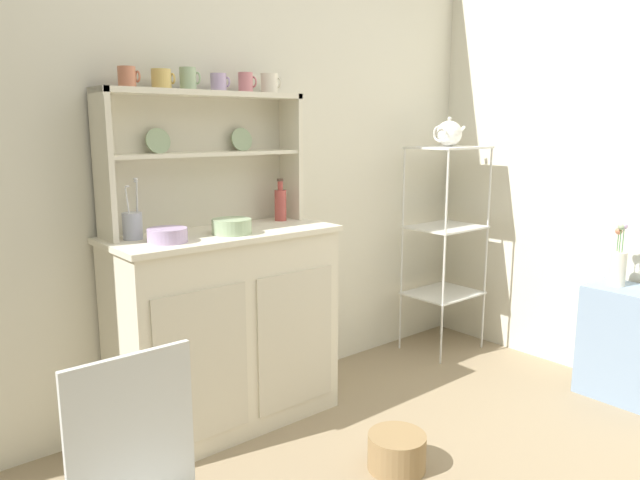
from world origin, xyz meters
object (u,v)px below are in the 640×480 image
object	(u,v)px
hutch_shelf_unit	(202,148)
bakers_rack	(445,223)
floor_basket	(397,452)
hutch_cabinet	(226,327)
cup_terracotta_0	(127,77)
flower_vase	(618,265)
porcelain_teapot	(449,133)
jam_bottle	(280,204)
side_shelf_blue	(635,346)
utensil_jar	(133,225)
bowl_mixing_large	(168,235)

from	to	relation	value
hutch_shelf_unit	bakers_rack	world-z (taller)	hutch_shelf_unit
floor_basket	hutch_cabinet	bearing A→B (deg)	112.10
cup_terracotta_0	flower_vase	distance (m)	2.47
cup_terracotta_0	porcelain_teapot	bearing A→B (deg)	-4.82
jam_bottle	side_shelf_blue	bearing A→B (deg)	-42.60
porcelain_teapot	flower_vase	xyz separation A→B (m)	(0.17, -0.96, -0.64)
cup_terracotta_0	jam_bottle	xyz separation A→B (m)	(0.72, -0.04, -0.57)
floor_basket	hutch_shelf_unit	bearing A→B (deg)	108.55
floor_basket	porcelain_teapot	bearing A→B (deg)	31.65
hutch_cabinet	utensil_jar	world-z (taller)	utensil_jar
side_shelf_blue	cup_terracotta_0	xyz separation A→B (m)	(-2.02, 1.23, 1.27)
bakers_rack	cup_terracotta_0	world-z (taller)	cup_terracotta_0
jam_bottle	flower_vase	xyz separation A→B (m)	(1.30, -1.08, -0.31)
floor_basket	utensil_jar	distance (m)	1.41
bakers_rack	floor_basket	world-z (taller)	bakers_rack
porcelain_teapot	side_shelf_blue	bearing A→B (deg)	-81.16
utensil_jar	porcelain_teapot	distance (m)	1.92
hutch_cabinet	utensil_jar	distance (m)	0.63
bowl_mixing_large	porcelain_teapot	world-z (taller)	porcelain_teapot
hutch_cabinet	floor_basket	size ratio (longest dim) A/B	4.36
floor_basket	bowl_mixing_large	xyz separation A→B (m)	(-0.61, 0.70, 0.86)
bakers_rack	flower_vase	bearing A→B (deg)	-80.20
bowl_mixing_large	jam_bottle	bearing A→B (deg)	13.28
bakers_rack	jam_bottle	distance (m)	1.16
hutch_cabinet	bakers_rack	world-z (taller)	bakers_rack
hutch_cabinet	floor_basket	world-z (taller)	hutch_cabinet
hutch_cabinet	side_shelf_blue	bearing A→B (deg)	-33.47
floor_basket	utensil_jar	xyz separation A→B (m)	(-0.69, 0.85, 0.89)
cup_terracotta_0	utensil_jar	xyz separation A→B (m)	(-0.03, -0.04, -0.59)
bowl_mixing_large	jam_bottle	xyz separation A→B (m)	(0.68, 0.16, 0.05)
hutch_shelf_unit	porcelain_teapot	bearing A→B (deg)	-7.40
floor_basket	flower_vase	xyz separation A→B (m)	(1.36, -0.22, 0.61)
hutch_shelf_unit	hutch_cabinet	bearing A→B (deg)	-90.00
utensil_jar	hutch_cabinet	bearing A→B (deg)	-11.62
bowl_mixing_large	porcelain_teapot	bearing A→B (deg)	1.24
porcelain_teapot	bakers_rack	bearing A→B (deg)	-0.00
jam_bottle	floor_basket	bearing A→B (deg)	-94.28
bakers_rack	porcelain_teapot	world-z (taller)	porcelain_teapot
utensil_jar	bakers_rack	bearing A→B (deg)	-3.39
cup_terracotta_0	utensil_jar	bearing A→B (deg)	-126.45
hutch_shelf_unit	flower_vase	size ratio (longest dim) A/B	2.96
hutch_shelf_unit	flower_vase	xyz separation A→B (m)	(1.68, -1.15, -0.58)
bakers_rack	porcelain_teapot	xyz separation A→B (m)	(-0.00, 0.00, 0.53)
jam_bottle	flower_vase	world-z (taller)	jam_bottle
bakers_rack	flower_vase	xyz separation A→B (m)	(0.16, -0.96, -0.11)
side_shelf_blue	bowl_mixing_large	distance (m)	2.32
porcelain_teapot	flower_vase	world-z (taller)	porcelain_teapot
cup_terracotta_0	bakers_rack	bearing A→B (deg)	-4.82
cup_terracotta_0	flower_vase	size ratio (longest dim) A/B	0.26
hutch_cabinet	jam_bottle	size ratio (longest dim) A/B	4.98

